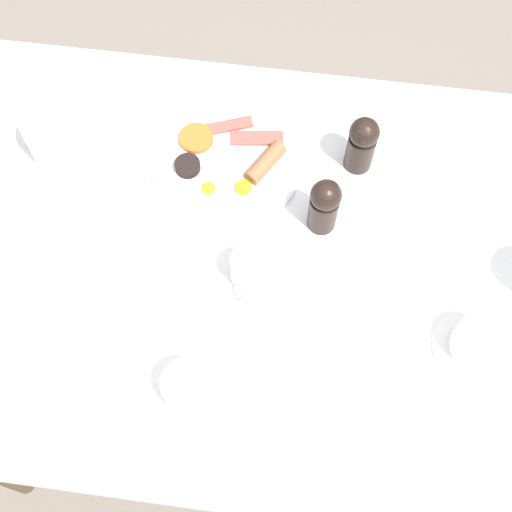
# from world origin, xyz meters

# --- Properties ---
(ground_plane) EXTENTS (8.00, 8.00, 0.00)m
(ground_plane) POSITION_xyz_m (0.00, 0.00, 0.00)
(ground_plane) COLOR #70665B
(table) EXTENTS (0.83, 1.15, 0.72)m
(table) POSITION_xyz_m (0.00, 0.00, 0.65)
(table) COLOR white
(table) RESTS_ON ground_plane
(breakfast_plate) EXTENTS (0.28, 0.28, 0.04)m
(breakfast_plate) POSITION_xyz_m (-0.18, -0.08, 0.73)
(breakfast_plate) COLOR white
(breakfast_plate) RESTS_ON table
(teapot_near) EXTENTS (0.17, 0.15, 0.13)m
(teapot_near) POSITION_xyz_m (-0.18, -0.38, 0.77)
(teapot_near) COLOR white
(teapot_near) RESTS_ON table
(teacup_with_saucer_left) EXTENTS (0.13, 0.13, 0.06)m
(teacup_with_saucer_left) POSITION_xyz_m (0.24, -0.07, 0.75)
(teacup_with_saucer_left) COLOR white
(teacup_with_saucer_left) RESTS_ON table
(teacup_with_saucer_right) EXTENTS (0.13, 0.13, 0.06)m
(teacup_with_saucer_right) POSITION_xyz_m (0.11, 0.37, 0.75)
(teacup_with_saucer_right) COLOR white
(teacup_with_saucer_right) RESTS_ON table
(creamer_jug) EXTENTS (0.09, 0.06, 0.07)m
(creamer_jug) POSITION_xyz_m (0.03, -0.01, 0.75)
(creamer_jug) COLOR white
(creamer_jug) RESTS_ON table
(pepper_grinder) EXTENTS (0.05, 0.05, 0.13)m
(pepper_grinder) POSITION_xyz_m (-0.09, 0.10, 0.78)
(pepper_grinder) COLOR black
(pepper_grinder) RESTS_ON table
(salt_grinder) EXTENTS (0.05, 0.05, 0.13)m
(salt_grinder) POSITION_xyz_m (-0.22, 0.16, 0.78)
(salt_grinder) COLOR black
(salt_grinder) RESTS_ON table
(fork_by_plate) EXTENTS (0.09, 0.18, 0.00)m
(fork_by_plate) POSITION_xyz_m (0.05, 0.18, 0.72)
(fork_by_plate) COLOR silver
(fork_by_plate) RESTS_ON table
(knife_by_plate) EXTENTS (0.17, 0.16, 0.00)m
(knife_by_plate) POSITION_xyz_m (0.14, -0.25, 0.72)
(knife_by_plate) COLOR silver
(knife_by_plate) RESTS_ON table
(spoon_for_tea) EXTENTS (0.07, 0.16, 0.00)m
(spoon_for_tea) POSITION_xyz_m (0.31, 0.16, 0.72)
(spoon_for_tea) COLOR silver
(spoon_for_tea) RESTS_ON table
(fork_spare) EXTENTS (0.13, 0.12, 0.00)m
(fork_spare) POSITION_xyz_m (-0.28, 0.39, 0.72)
(fork_spare) COLOR silver
(fork_spare) RESTS_ON table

